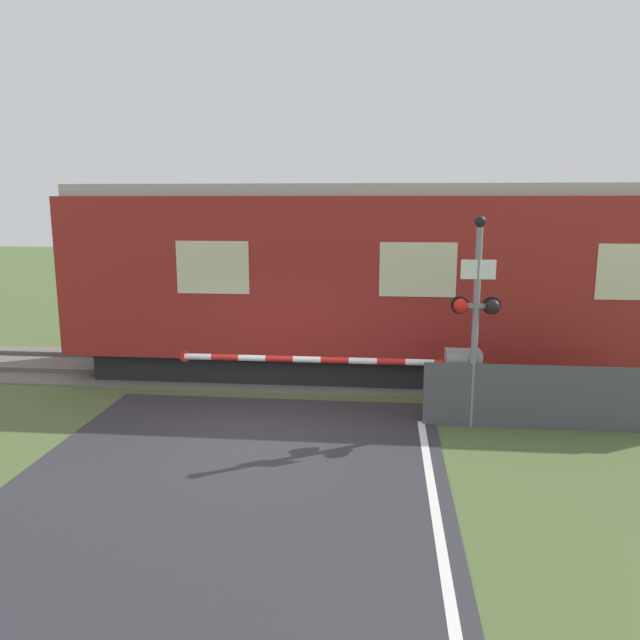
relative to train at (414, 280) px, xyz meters
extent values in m
plane|color=#4C6033|center=(-2.70, -4.03, -2.10)|extent=(80.00, 80.00, 0.00)
cube|color=#666056|center=(-2.70, 0.00, -2.09)|extent=(36.00, 3.20, 0.03)
cube|color=#595451|center=(-2.70, -0.72, -2.02)|extent=(36.00, 0.08, 0.10)
cube|color=#595451|center=(-2.70, 0.72, -2.02)|extent=(36.00, 0.08, 0.10)
cube|color=black|center=(0.00, 0.00, -1.80)|extent=(13.51, 2.33, 0.60)
cube|color=maroon|center=(0.00, 0.00, 0.13)|extent=(14.68, 2.74, 3.28)
cube|color=#ADA89E|center=(0.00, 0.00, 1.89)|extent=(14.39, 2.52, 0.24)
cube|color=beige|center=(4.04, -1.38, 0.38)|extent=(1.47, 0.02, 1.05)
cube|color=beige|center=(0.00, -1.38, 0.38)|extent=(1.47, 0.02, 1.05)
cube|color=beige|center=(-4.04, -1.38, 0.38)|extent=(1.47, 0.02, 1.05)
cube|color=gray|center=(0.74, -2.82, -1.48)|extent=(0.60, 0.44, 1.25)
cylinder|color=gray|center=(0.74, -2.82, -1.08)|extent=(0.16, 0.16, 0.18)
cylinder|color=red|center=(0.49, -2.82, -1.08)|extent=(0.49, 0.11, 0.11)
cylinder|color=white|center=(0.00, -2.82, -1.08)|extent=(0.49, 0.11, 0.11)
cylinder|color=red|center=(-0.49, -2.82, -1.08)|extent=(0.49, 0.11, 0.11)
cylinder|color=white|center=(-0.99, -2.82, -1.08)|extent=(0.49, 0.11, 0.11)
cylinder|color=red|center=(-1.48, -2.82, -1.08)|extent=(0.49, 0.11, 0.11)
cylinder|color=white|center=(-1.97, -2.82, -1.08)|extent=(0.49, 0.11, 0.11)
cylinder|color=red|center=(-2.47, -2.82, -1.08)|extent=(0.49, 0.11, 0.11)
cylinder|color=white|center=(-2.96, -2.82, -1.08)|extent=(0.49, 0.11, 0.11)
cylinder|color=red|center=(-3.45, -2.82, -1.08)|extent=(0.49, 0.11, 0.11)
cylinder|color=white|center=(-3.95, -2.82, -1.08)|extent=(0.49, 0.11, 0.11)
cylinder|color=red|center=(-4.19, -2.82, -1.08)|extent=(0.20, 0.02, 0.20)
cylinder|color=gray|center=(0.88, -3.09, -0.42)|extent=(0.11, 0.11, 3.36)
cube|color=gray|center=(0.88, -3.09, -0.02)|extent=(0.64, 0.07, 0.07)
sphere|color=red|center=(0.62, -3.14, -0.02)|extent=(0.24, 0.24, 0.24)
sphere|color=black|center=(1.14, -3.14, -0.02)|extent=(0.24, 0.24, 0.24)
cylinder|color=black|center=(0.62, -3.03, -0.02)|extent=(0.30, 0.06, 0.30)
cylinder|color=black|center=(1.14, -3.03, -0.02)|extent=(0.30, 0.06, 0.30)
cube|color=white|center=(0.88, -3.13, 0.58)|extent=(0.56, 0.02, 0.32)
sphere|color=black|center=(0.88, -3.09, 1.36)|extent=(0.18, 0.18, 0.18)
cube|color=#4C4C51|center=(1.92, -3.12, -1.55)|extent=(3.71, 0.06, 1.10)
camera|label=1|loc=(-0.65, -13.44, 1.69)|focal=35.00mm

